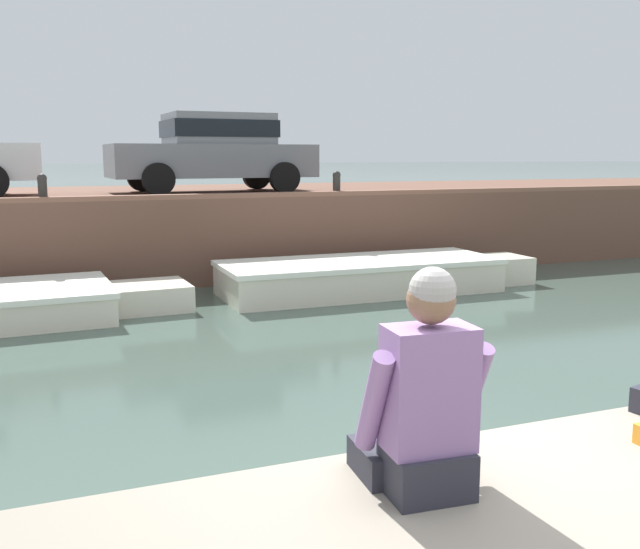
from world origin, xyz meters
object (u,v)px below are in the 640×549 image
(mooring_bollard_mid, at_px, (42,187))
(boat_moored_central_cream, at_px, (373,275))
(car_centre_grey, at_px, (214,149))
(person_seated_left, at_px, (423,406))
(mooring_bollard_east, at_px, (337,182))

(mooring_bollard_mid, bearing_deg, boat_moored_central_cream, -18.46)
(car_centre_grey, distance_m, person_seated_left, 11.88)
(car_centre_grey, bearing_deg, boat_moored_central_cream, -63.63)
(mooring_bollard_east, bearing_deg, person_seated_left, -110.91)
(mooring_bollard_mid, bearing_deg, person_seated_left, -82.07)
(car_centre_grey, height_order, person_seated_left, car_centre_grey)
(boat_moored_central_cream, height_order, car_centre_grey, car_centre_grey)
(mooring_bollard_mid, height_order, person_seated_left, mooring_bollard_mid)
(mooring_bollard_east, distance_m, person_seated_left, 10.45)
(boat_moored_central_cream, bearing_deg, mooring_bollard_east, 88.23)
(boat_moored_central_cream, bearing_deg, person_seated_left, -114.48)
(mooring_bollard_mid, xyz_separation_m, person_seated_left, (1.36, -9.75, -0.54))
(person_seated_left, bearing_deg, mooring_bollard_east, 69.09)
(boat_moored_central_cream, relative_size, mooring_bollard_east, 12.38)
(boat_moored_central_cream, xyz_separation_m, mooring_bollard_mid, (-5.03, 1.68, 1.49))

